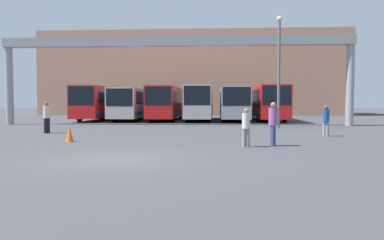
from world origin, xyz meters
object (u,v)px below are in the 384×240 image
(pedestrian_near_center, at_px, (273,123))
(pedestrian_near_right, at_px, (47,116))
(bus_slot_1, at_px, (135,102))
(bus_slot_2, at_px, (167,101))
(pedestrian_mid_left, at_px, (326,120))
(bus_slot_5, at_px, (267,101))
(bus_slot_4, at_px, (233,102))
(bus_slot_0, at_px, (101,101))
(pedestrian_near_left, at_px, (246,127))
(lamp_post, at_px, (279,67))
(traffic_cone, at_px, (70,134))
(bus_slot_3, at_px, (200,101))

(pedestrian_near_center, relative_size, pedestrian_near_right, 0.99)
(bus_slot_1, distance_m, bus_slot_2, 3.33)
(bus_slot_2, bearing_deg, pedestrian_mid_left, -57.30)
(bus_slot_5, bearing_deg, pedestrian_near_right, -132.91)
(bus_slot_2, bearing_deg, pedestrian_near_center, -71.21)
(bus_slot_4, bearing_deg, pedestrian_near_right, -126.59)
(bus_slot_2, distance_m, bus_slot_5, 9.89)
(bus_slot_0, xyz_separation_m, pedestrian_mid_left, (17.31, -16.46, -0.99))
(pedestrian_near_left, bearing_deg, pedestrian_near_center, -162.78)
(bus_slot_1, height_order, lamp_post, lamp_post)
(pedestrian_near_center, height_order, pedestrian_near_right, pedestrian_near_right)
(traffic_cone, bearing_deg, bus_slot_1, 94.05)
(bus_slot_0, distance_m, pedestrian_near_right, 15.60)
(pedestrian_mid_left, distance_m, pedestrian_near_right, 15.74)
(bus_slot_1, relative_size, bus_slot_4, 1.10)
(bus_slot_0, height_order, bus_slot_3, bus_slot_3)
(bus_slot_2, xyz_separation_m, pedestrian_mid_left, (10.72, -16.70, -0.97))
(pedestrian_near_left, xyz_separation_m, traffic_cone, (-7.92, 1.46, -0.47))
(bus_slot_0, xyz_separation_m, pedestrian_near_left, (12.69, -21.48, -1.04))
(bus_slot_4, distance_m, pedestrian_mid_left, 17.11)
(pedestrian_mid_left, height_order, traffic_cone, pedestrian_mid_left)
(bus_slot_1, bearing_deg, bus_slot_5, -0.76)
(lamp_post, bearing_deg, pedestrian_near_center, -100.51)
(bus_slot_2, height_order, pedestrian_near_right, bus_slot_2)
(bus_slot_3, height_order, lamp_post, lamp_post)
(pedestrian_near_left, relative_size, pedestrian_near_center, 0.86)
(pedestrian_near_center, bearing_deg, bus_slot_4, 3.10)
(bus_slot_4, distance_m, bus_slot_5, 3.32)
(bus_slot_0, bearing_deg, traffic_cone, -76.62)
(pedestrian_mid_left, relative_size, lamp_post, 0.22)
(pedestrian_mid_left, bearing_deg, bus_slot_1, 155.03)
(bus_slot_3, relative_size, traffic_cone, 14.94)
(bus_slot_3, distance_m, traffic_cone, 20.60)
(bus_slot_1, relative_size, pedestrian_near_right, 6.77)
(bus_slot_2, height_order, pedestrian_mid_left, bus_slot_2)
(bus_slot_0, relative_size, bus_slot_5, 0.91)
(pedestrian_near_right, bearing_deg, pedestrian_near_left, 91.67)
(bus_slot_1, distance_m, pedestrian_near_center, 24.18)
(bus_slot_1, xyz_separation_m, pedestrian_near_center, (10.54, -21.75, -0.80))
(bus_slot_4, xyz_separation_m, pedestrian_near_left, (-0.50, -21.60, -0.99))
(bus_slot_1, distance_m, pedestrian_mid_left, 22.16)
(bus_slot_5, relative_size, pedestrian_near_right, 6.58)
(bus_slot_0, xyz_separation_m, bus_slot_3, (9.89, -0.12, 0.01))
(traffic_cone, bearing_deg, bus_slot_2, 84.84)
(pedestrian_near_left, distance_m, pedestrian_near_right, 12.60)
(bus_slot_3, distance_m, pedestrian_near_right, 17.49)
(pedestrian_near_right, bearing_deg, pedestrian_near_center, 95.57)
(bus_slot_0, bearing_deg, pedestrian_near_left, -59.43)
(bus_slot_5, distance_m, traffic_cone, 23.69)
(bus_slot_0, height_order, bus_slot_1, bus_slot_0)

